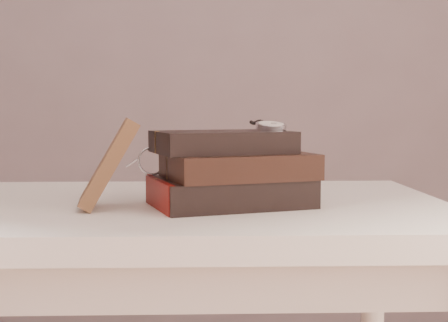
{
  "coord_description": "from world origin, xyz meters",
  "views": [
    {
      "loc": [
        0.08,
        -0.72,
        0.91
      ],
      "look_at": [
        0.11,
        0.3,
        0.82
      ],
      "focal_mm": 49.37,
      "sensor_mm": 36.0,
      "label": 1
    }
  ],
  "objects": [
    {
      "name": "journal",
      "position": [
        -0.08,
        0.28,
        0.82
      ],
      "size": [
        0.11,
        0.11,
        0.15
      ],
      "primitive_type": "cube",
      "rotation": [
        0.0,
        0.53,
        0.15
      ],
      "color": "#482D1B",
      "rests_on": "table"
    },
    {
      "name": "table",
      "position": [
        0.0,
        0.35,
        0.66
      ],
      "size": [
        1.0,
        0.6,
        0.75
      ],
      "color": "white",
      "rests_on": "ground"
    },
    {
      "name": "pocket_watch",
      "position": [
        0.19,
        0.31,
        0.88
      ],
      "size": [
        0.07,
        0.16,
        0.02
      ],
      "color": "silver",
      "rests_on": "book_stack"
    },
    {
      "name": "book_stack",
      "position": [
        0.12,
        0.3,
        0.81
      ],
      "size": [
        0.3,
        0.24,
        0.13
      ],
      "color": "black",
      "rests_on": "table"
    },
    {
      "name": "eyeglasses",
      "position": [
        0.01,
        0.35,
        0.82
      ],
      "size": [
        0.14,
        0.15,
        0.05
      ],
      "color": "silver",
      "rests_on": "book_stack"
    }
  ]
}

